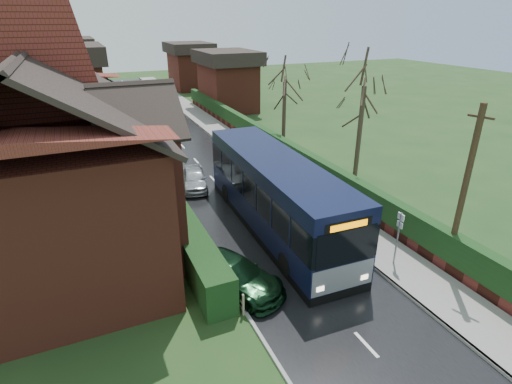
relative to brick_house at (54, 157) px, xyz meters
name	(u,v)px	position (x,y,z in m)	size (l,w,h in m)	color
ground	(282,254)	(8.73, -4.78, -4.38)	(140.00, 140.00, 0.00)	#2D481F
road	(213,179)	(8.73, 5.22, -4.37)	(6.00, 100.00, 0.02)	black
pavement	(270,169)	(12.98, 5.22, -4.31)	(2.50, 100.00, 0.14)	slate
kerb_right	(255,172)	(11.78, 5.22, -4.31)	(0.12, 100.00, 0.14)	gray
kerb_left	(167,186)	(5.68, 5.22, -4.33)	(0.12, 100.00, 0.10)	gray
front_hedge	(171,210)	(4.83, 0.22, -3.58)	(1.20, 16.00, 1.60)	black
picket_fence	(186,213)	(5.58, 0.22, -3.93)	(0.10, 16.00, 0.90)	gray
right_wall_hedge	(290,154)	(14.53, 5.22, -3.36)	(0.60, 50.00, 1.80)	maroon
brick_house	(54,157)	(0.00, 0.00, 0.00)	(9.30, 14.60, 10.30)	maroon
bus	(276,195)	(9.53, -2.43, -2.53)	(3.21, 12.34, 3.72)	black
car_silver	(194,178)	(7.23, 4.35, -3.74)	(1.50, 3.73, 1.27)	silver
car_green	(233,274)	(5.83, -6.14, -3.72)	(1.83, 4.51, 1.31)	black
car_distant	(134,96)	(8.04, 34.76, -3.76)	(1.31, 3.75, 1.24)	black
bus_stop_sign	(399,232)	(12.73, -7.52, -2.69)	(0.10, 0.39, 2.56)	slate
telegraph_pole	(463,193)	(14.53, -8.73, -0.77)	(0.37, 0.90, 7.13)	#2E2314
tree_right_near	(365,79)	(17.04, 1.03, 2.20)	(4.08, 4.08, 8.80)	#372C20
tree_right_far	(285,77)	(15.97, 9.03, 1.40)	(4.00, 4.00, 7.73)	#34261F
tree_house_side	(36,67)	(-0.82, 12.95, 2.43)	(4.01, 4.01, 9.12)	#32261D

